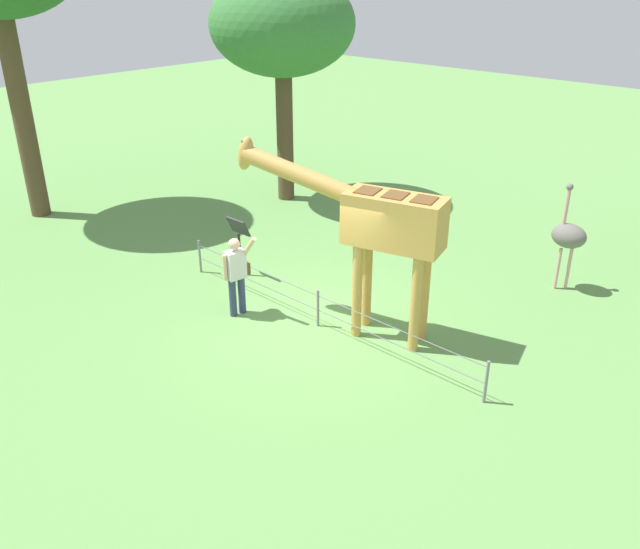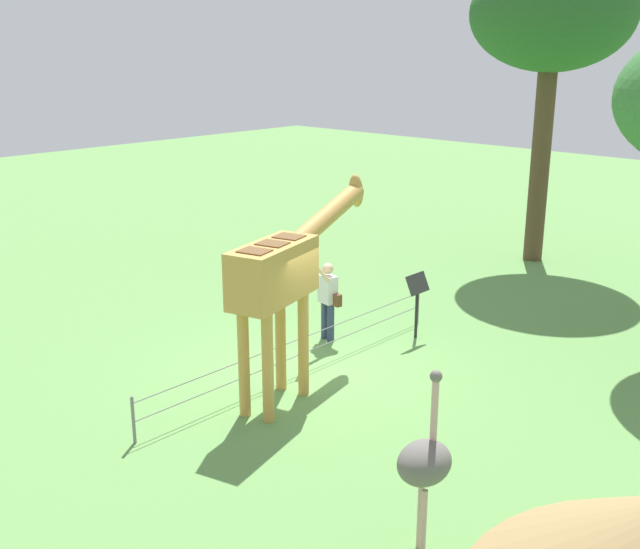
# 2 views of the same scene
# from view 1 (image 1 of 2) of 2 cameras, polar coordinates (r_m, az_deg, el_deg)

# --- Properties ---
(ground_plane) EXTENTS (60.00, 60.00, 0.00)m
(ground_plane) POSITION_cam_1_polar(r_m,az_deg,el_deg) (12.40, 0.13, -4.31)
(ground_plane) COLOR #60934C
(giraffe) EXTENTS (3.98, 1.48, 3.38)m
(giraffe) POSITION_cam_1_polar(r_m,az_deg,el_deg) (11.25, 4.77, 4.54)
(giraffe) COLOR #C69347
(giraffe) RESTS_ON ground_plane
(visitor) EXTENTS (0.67, 0.59, 1.72)m
(visitor) POSITION_cam_1_polar(r_m,az_deg,el_deg) (12.43, -7.29, 0.24)
(visitor) COLOR navy
(visitor) RESTS_ON ground_plane
(ostrich) EXTENTS (0.70, 0.56, 2.25)m
(ostrich) POSITION_cam_1_polar(r_m,az_deg,el_deg) (14.16, 20.84, 3.15)
(ostrich) COLOR #CC9E93
(ostrich) RESTS_ON ground_plane
(tree_east) EXTENTS (3.80, 3.80, 6.06)m
(tree_east) POSITION_cam_1_polar(r_m,az_deg,el_deg) (18.13, -3.30, 20.79)
(tree_east) COLOR brown
(tree_east) RESTS_ON ground_plane
(info_sign) EXTENTS (0.56, 0.21, 1.32)m
(info_sign) POSITION_cam_1_polar(r_m,az_deg,el_deg) (14.03, -7.10, 3.50)
(info_sign) COLOR black
(info_sign) RESTS_ON ground_plane
(wire_fence) EXTENTS (7.05, 0.05, 0.75)m
(wire_fence) POSITION_cam_1_polar(r_m,az_deg,el_deg) (12.14, -0.18, -2.83)
(wire_fence) COLOR slate
(wire_fence) RESTS_ON ground_plane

